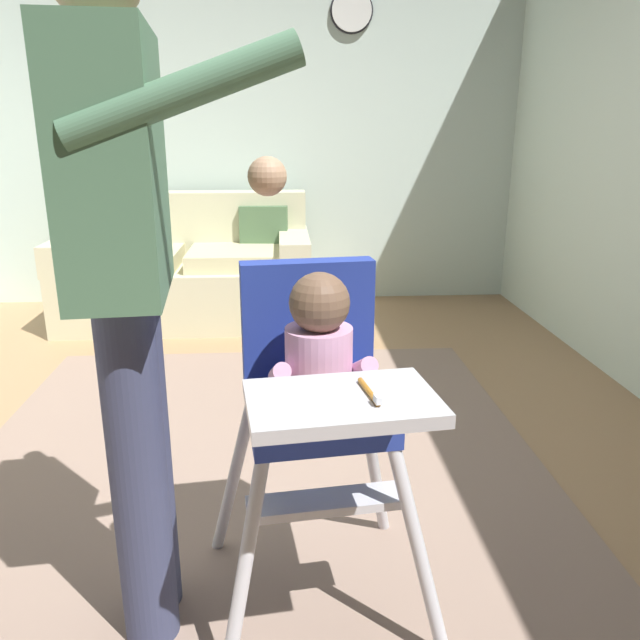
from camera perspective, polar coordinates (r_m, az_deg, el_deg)
ground at (r=2.60m, az=-8.57°, el=-14.28°), size 5.63×6.81×0.10m
wall_far at (r=4.85m, az=-6.68°, el=16.99°), size 4.83×0.06×2.59m
area_rug at (r=2.55m, az=-6.00°, el=-13.39°), size 2.31×2.71×0.01m
couch at (r=4.48m, az=-11.91°, el=4.35°), size 1.69×0.86×0.86m
high_chair at (r=1.61m, az=-0.25°, el=-5.46°), size 0.67×0.78×0.97m
adult_standing at (r=1.52m, az=-17.27°, el=3.58°), size 0.54×0.50×1.69m
wall_clock at (r=4.89m, az=2.91°, el=26.43°), size 0.30×0.04×0.30m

